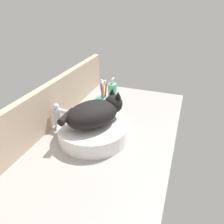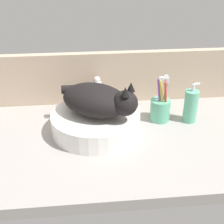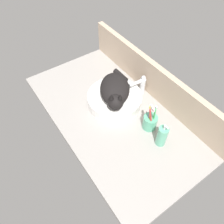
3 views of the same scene
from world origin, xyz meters
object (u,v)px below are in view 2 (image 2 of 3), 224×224
Objects in this scene: sink_basin at (96,122)px; toothbrush_cup at (160,109)px; soap_dispenser at (191,106)px; faucet at (97,92)px; cat at (98,100)px.

sink_basin is 1.75× the size of toothbrush_cup.
faucet is at bearing 156.54° from soap_dispenser.
soap_dispenser is 0.87× the size of toothbrush_cup.
soap_dispenser reaches higher than faucet.
sink_basin is 26.36cm from toothbrush_cup.
toothbrush_cup is at bearing -28.91° from faucet.
toothbrush_cup reaches higher than faucet.
sink_basin is 2.02× the size of soap_dispenser.
cat is 20.48cm from faucet.
soap_dispenser is at bearing 5.61° from sink_basin.
sink_basin is 1.08× the size of cat.
cat is 2.22× the size of faucet.
cat is 36.69cm from soap_dispenser.
toothbrush_cup is at bearing 169.57° from soap_dispenser.
soap_dispenser is (35.85, 4.33, -6.48)cm from cat.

